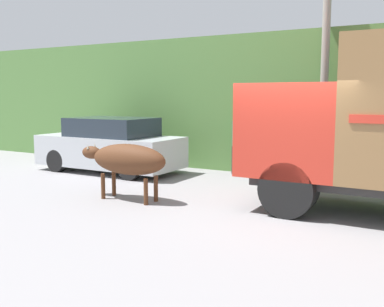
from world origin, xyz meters
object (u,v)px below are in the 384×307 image
(parked_suv, at_px, (110,146))
(pedestrian_on_hill, at_px, (238,141))
(brown_cow, at_px, (127,160))
(utility_pole, at_px, (325,65))

(parked_suv, distance_m, pedestrian_on_hill, 3.77)
(brown_cow, xyz_separation_m, utility_pole, (3.14, 4.13, 2.15))
(parked_suv, height_order, utility_pole, utility_pole)
(brown_cow, bearing_deg, pedestrian_on_hill, 69.40)
(pedestrian_on_hill, bearing_deg, utility_pole, -159.98)
(utility_pole, bearing_deg, brown_cow, -127.27)
(brown_cow, xyz_separation_m, parked_suv, (-2.69, 2.63, -0.10))
(parked_suv, xyz_separation_m, utility_pole, (5.83, 1.50, 2.25))
(brown_cow, xyz_separation_m, pedestrian_on_hill, (0.77, 4.10, 0.09))
(parked_suv, relative_size, utility_pole, 0.75)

